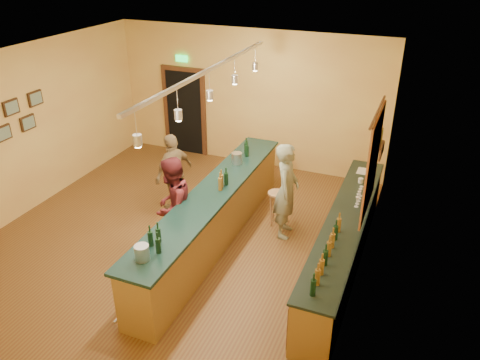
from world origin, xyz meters
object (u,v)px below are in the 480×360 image
at_px(customer_a, 173,206).
at_px(customer_b, 174,173).
at_px(tasting_bar, 213,213).
at_px(bar_stool, 276,199).
at_px(back_counter, 344,242).
at_px(bartender, 287,191).

relative_size(customer_a, customer_b, 1.08).
bearing_deg(tasting_bar, bar_stool, 51.33).
bearing_deg(customer_a, back_counter, 102.56).
bearing_deg(back_counter, bartender, 153.49).
xyz_separation_m(back_counter, bar_stool, (-1.44, 0.85, 0.05)).
xyz_separation_m(back_counter, customer_b, (-3.50, 0.62, 0.32)).
height_order(back_counter, bar_stool, back_counter).
bearing_deg(bartender, tasting_bar, 116.65).
xyz_separation_m(customer_b, bar_stool, (2.06, 0.23, -0.28)).
height_order(back_counter, tasting_bar, tasting_bar).
height_order(back_counter, customer_b, customer_b).
distance_m(back_counter, customer_a, 2.91).
bearing_deg(bar_stool, tasting_bar, -128.67).
relative_size(tasting_bar, customer_a, 2.92).
distance_m(tasting_bar, bartender, 1.37).
distance_m(back_counter, customer_b, 3.57).
bearing_deg(bartender, customer_b, 80.64).
distance_m(bartender, customer_a, 2.04).
height_order(tasting_bar, customer_a, customer_a).
bearing_deg(bar_stool, customer_a, -133.17).
bearing_deg(back_counter, tasting_bar, -175.44).
bearing_deg(customer_a, customer_b, -150.98).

